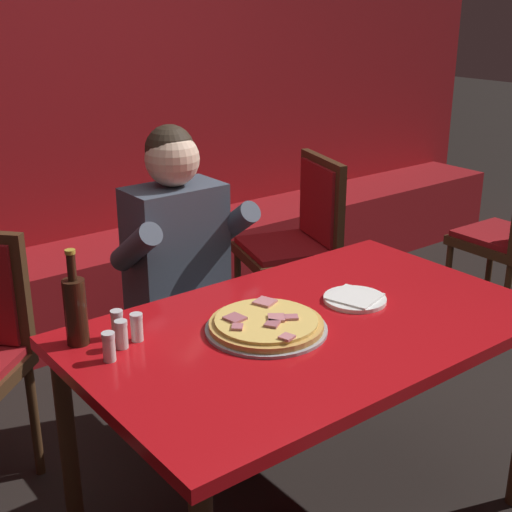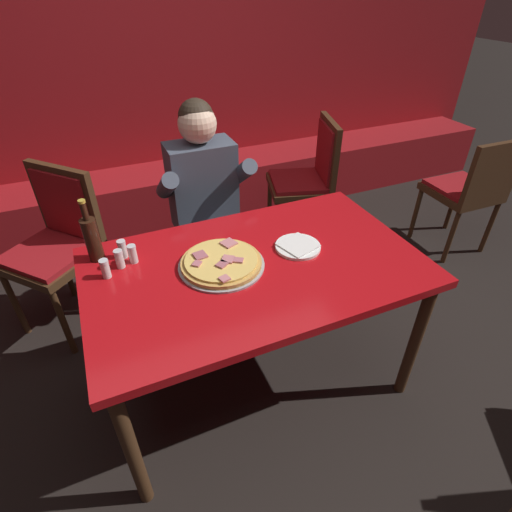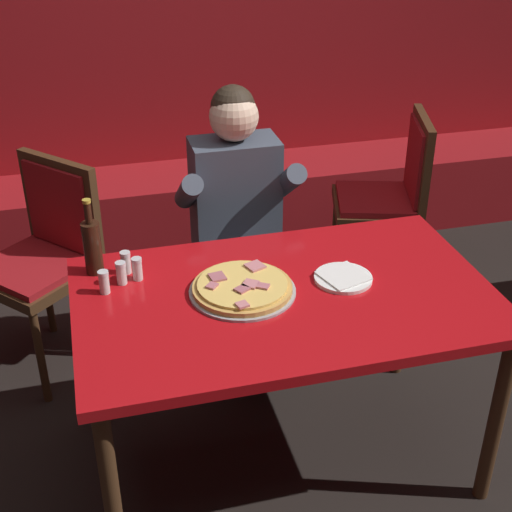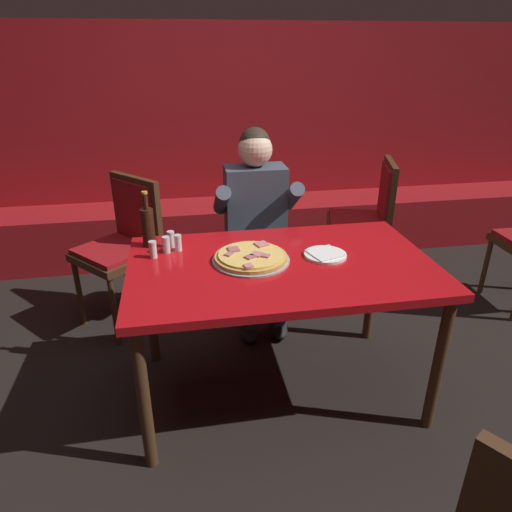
# 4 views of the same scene
# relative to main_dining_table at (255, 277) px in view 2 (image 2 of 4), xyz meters

# --- Properties ---
(ground_plane) EXTENTS (24.00, 24.00, 0.00)m
(ground_plane) POSITION_rel_main_dining_table_xyz_m (0.00, 0.00, -0.69)
(ground_plane) COLOR black
(booth_wall_panel) EXTENTS (6.80, 0.16, 1.90)m
(booth_wall_panel) POSITION_rel_main_dining_table_xyz_m (0.00, 2.18, 0.26)
(booth_wall_panel) COLOR maroon
(booth_wall_panel) RESTS_ON ground_plane
(booth_bench) EXTENTS (6.46, 0.48, 0.46)m
(booth_bench) POSITION_rel_main_dining_table_xyz_m (0.00, 1.86, -0.46)
(booth_bench) COLOR maroon
(booth_bench) RESTS_ON ground_plane
(main_dining_table) EXTENTS (1.46, 0.89, 0.77)m
(main_dining_table) POSITION_rel_main_dining_table_xyz_m (0.00, 0.00, 0.00)
(main_dining_table) COLOR #422816
(main_dining_table) RESTS_ON ground_plane
(pizza) EXTENTS (0.37, 0.37, 0.05)m
(pizza) POSITION_rel_main_dining_table_xyz_m (-0.14, 0.04, 0.10)
(pizza) COLOR #9E9EA3
(pizza) RESTS_ON main_dining_table
(plate_white_paper) EXTENTS (0.21, 0.21, 0.02)m
(plate_white_paper) POSITION_rel_main_dining_table_xyz_m (0.23, 0.03, 0.09)
(plate_white_paper) COLOR white
(plate_white_paper) RESTS_ON main_dining_table
(beer_bottle) EXTENTS (0.07, 0.07, 0.29)m
(beer_bottle) POSITION_rel_main_dining_table_xyz_m (-0.63, 0.32, 0.19)
(beer_bottle) COLOR black
(beer_bottle) RESTS_ON main_dining_table
(shaker_red_pepper_flakes) EXTENTS (0.04, 0.04, 0.09)m
(shaker_red_pepper_flakes) POSITION_rel_main_dining_table_xyz_m (-0.54, 0.21, 0.12)
(shaker_red_pepper_flakes) COLOR silver
(shaker_red_pepper_flakes) RESTS_ON main_dining_table
(shaker_oregano) EXTENTS (0.04, 0.04, 0.09)m
(shaker_oregano) POSITION_rel_main_dining_table_xyz_m (-0.52, 0.28, 0.12)
(shaker_oregano) COLOR silver
(shaker_oregano) RESTS_ON main_dining_table
(shaker_parmesan) EXTENTS (0.04, 0.04, 0.09)m
(shaker_parmesan) POSITION_rel_main_dining_table_xyz_m (-0.61, 0.16, 0.12)
(shaker_parmesan) COLOR silver
(shaker_parmesan) RESTS_ON main_dining_table
(shaker_black_pepper) EXTENTS (0.04, 0.04, 0.09)m
(shaker_black_pepper) POSITION_rel_main_dining_table_xyz_m (-0.48, 0.22, 0.12)
(shaker_black_pepper) COLOR silver
(shaker_black_pepper) RESTS_ON main_dining_table
(diner_seated_blue_shirt) EXTENTS (0.53, 0.53, 1.27)m
(diner_seated_blue_shirt) POSITION_rel_main_dining_table_xyz_m (0.01, 0.73, 0.01)
(diner_seated_blue_shirt) COLOR black
(diner_seated_blue_shirt) RESTS_ON ground_plane
(dining_chair_near_right) EXTENTS (0.45, 0.45, 0.91)m
(dining_chair_near_right) POSITION_rel_main_dining_table_xyz_m (1.93, 0.51, -0.15)
(dining_chair_near_right) COLOR #422816
(dining_chair_near_right) RESTS_ON ground_plane
(dining_chair_far_left) EXTENTS (0.62, 0.62, 0.97)m
(dining_chair_far_left) POSITION_rel_main_dining_table_xyz_m (-0.83, 0.90, -0.11)
(dining_chair_far_left) COLOR #422816
(dining_chair_far_left) RESTS_ON ground_plane
(dining_chair_by_booth) EXTENTS (0.55, 0.55, 0.97)m
(dining_chair_by_booth) POSITION_rel_main_dining_table_xyz_m (0.92, 1.11, -0.12)
(dining_chair_by_booth) COLOR #422816
(dining_chair_by_booth) RESTS_ON ground_plane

